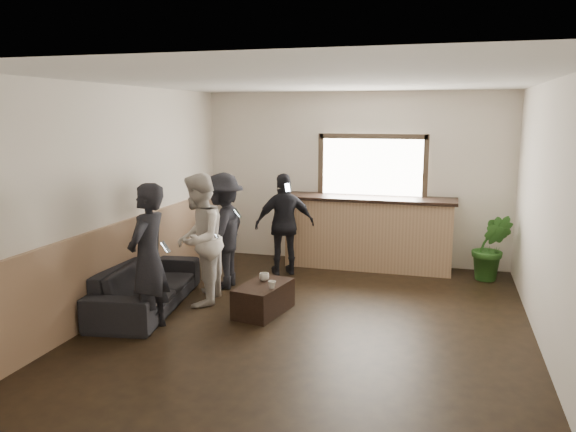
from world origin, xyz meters
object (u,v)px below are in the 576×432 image
(sofa, at_px, (147,285))
(potted_plant, at_px, (491,247))
(person_d, at_px, (285,224))
(coffee_table, at_px, (264,298))
(person_b, at_px, (199,240))
(person_c, at_px, (223,231))
(person_a, at_px, (148,259))
(bar_counter, at_px, (369,228))
(cup_a, at_px, (264,277))
(cup_b, at_px, (272,285))

(sofa, distance_m, potted_plant, 4.95)
(person_d, bearing_deg, coffee_table, 70.29)
(sofa, bearing_deg, person_b, -68.73)
(coffee_table, bearing_deg, person_d, 97.56)
(potted_plant, height_order, person_b, person_b)
(person_c, xyz_separation_m, person_d, (0.65, 0.88, -0.04))
(potted_plant, relative_size, person_a, 0.59)
(person_a, bearing_deg, person_c, 173.74)
(person_b, bearing_deg, person_c, 168.34)
(coffee_table, distance_m, person_c, 1.39)
(bar_counter, distance_m, person_a, 3.95)
(cup_a, bearing_deg, coffee_table, -74.47)
(coffee_table, height_order, person_d, person_d)
(bar_counter, xyz_separation_m, person_b, (-1.86, -2.36, 0.21))
(bar_counter, bearing_deg, sofa, -132.26)
(person_a, distance_m, person_b, 1.05)
(cup_a, xyz_separation_m, person_a, (-1.01, -1.06, 0.43))
(person_b, bearing_deg, person_d, 148.06)
(person_a, xyz_separation_m, person_b, (0.14, 1.04, 0.00))
(cup_b, xyz_separation_m, person_c, (-1.03, 0.99, 0.41))
(bar_counter, bearing_deg, person_b, -128.31)
(sofa, bearing_deg, person_c, -38.53)
(person_c, bearing_deg, person_b, -4.04)
(coffee_table, bearing_deg, cup_a, 105.53)
(person_a, bearing_deg, cup_a, 135.59)
(cup_b, xyz_separation_m, person_a, (-1.20, -0.79, 0.44))
(coffee_table, relative_size, cup_a, 6.62)
(cup_b, bearing_deg, potted_plant, 41.75)
(sofa, bearing_deg, coffee_table, -90.50)
(cup_a, bearing_deg, bar_counter, 67.02)
(potted_plant, bearing_deg, person_c, -159.51)
(cup_b, xyz_separation_m, person_d, (-0.38, 1.87, 0.37))
(person_b, relative_size, person_c, 1.04)
(coffee_table, xyz_separation_m, person_b, (-0.91, 0.12, 0.67))
(cup_a, relative_size, potted_plant, 0.12)
(person_a, bearing_deg, person_b, 171.75)
(cup_a, distance_m, cup_b, 0.33)
(potted_plant, xyz_separation_m, person_b, (-3.71, -2.11, 0.35))
(potted_plant, bearing_deg, bar_counter, 172.45)
(person_a, distance_m, person_c, 1.78)
(person_a, bearing_deg, person_d, 162.05)
(sofa, xyz_separation_m, person_b, (0.59, 0.34, 0.55))
(bar_counter, xyz_separation_m, person_d, (-1.18, -0.74, 0.14))
(coffee_table, xyz_separation_m, cup_b, (0.15, -0.13, 0.23))
(cup_a, xyz_separation_m, person_b, (-0.87, -0.02, 0.43))
(cup_a, relative_size, person_d, 0.08)
(cup_a, bearing_deg, person_b, -178.47)
(potted_plant, distance_m, person_b, 4.29)
(person_c, relative_size, person_d, 1.05)
(cup_b, distance_m, potted_plant, 3.55)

